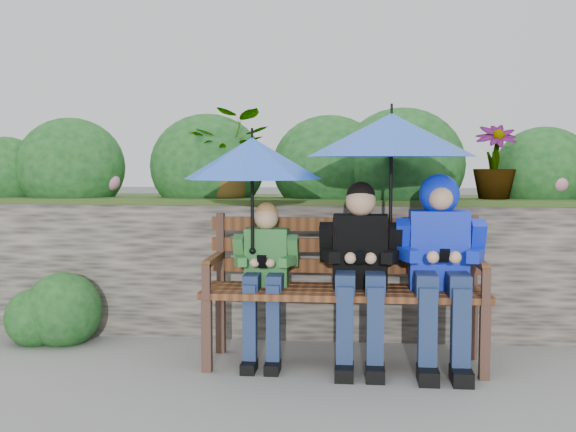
# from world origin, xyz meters

# --- Properties ---
(ground) EXTENTS (60.00, 60.00, 0.00)m
(ground) POSITION_xyz_m (0.00, 0.00, 0.00)
(ground) COLOR slate
(ground) RESTS_ON ground
(garden_backdrop) EXTENTS (8.00, 2.87, 1.90)m
(garden_backdrop) POSITION_xyz_m (0.07, 1.58, 0.65)
(garden_backdrop) COLOR #343330
(garden_backdrop) RESTS_ON ground
(park_bench) EXTENTS (1.81, 0.53, 0.96)m
(park_bench) POSITION_xyz_m (0.37, 0.04, 0.54)
(park_bench) COLOR #492F25
(park_bench) RESTS_ON ground
(boy_left) EXTENTS (0.42, 0.48, 1.04)m
(boy_left) POSITION_xyz_m (-0.14, -0.03, 0.60)
(boy_left) COLOR #225E25
(boy_left) RESTS_ON ground
(boy_middle) EXTENTS (0.52, 0.60, 1.18)m
(boy_middle) POSITION_xyz_m (0.48, -0.05, 0.66)
(boy_middle) COLOR black
(boy_middle) RESTS_ON ground
(boy_right) EXTENTS (0.56, 0.67, 1.23)m
(boy_right) POSITION_xyz_m (0.98, -0.04, 0.73)
(boy_right) COLOR #0F25D2
(boy_right) RESTS_ON ground
(umbrella_left) EXTENTS (0.89, 0.89, 0.81)m
(umbrella_left) POSITION_xyz_m (-0.22, -0.04, 1.33)
(umbrella_left) COLOR blue
(umbrella_left) RESTS_ON ground
(umbrella_right) EXTENTS (1.07, 1.07, 0.94)m
(umbrella_right) POSITION_xyz_m (0.67, 0.02, 1.48)
(umbrella_right) COLOR blue
(umbrella_right) RESTS_ON ground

